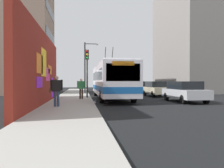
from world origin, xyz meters
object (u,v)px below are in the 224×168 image
at_px(traffic_light, 87,65).
at_px(pedestrian_at_curb, 81,87).
at_px(parked_car_black, 141,87).
at_px(street_lamp, 87,64).
at_px(parked_car_champagne, 157,88).
at_px(parked_car_red, 132,86).
at_px(city_bus, 111,80).
at_px(pedestrian_near_wall, 56,88).
at_px(parked_car_silver, 184,91).

bearing_deg(traffic_light, pedestrian_at_curb, 157.35).
distance_m(pedestrian_at_curb, traffic_light, 2.28).
relative_size(parked_car_black, street_lamp, 0.68).
bearing_deg(parked_car_champagne, parked_car_red, -0.00).
xyz_separation_m(city_bus, pedestrian_near_wall, (-6.89, 4.05, -0.55)).
distance_m(parked_car_red, pedestrian_near_wall, 22.73).
bearing_deg(parked_car_silver, parked_car_black, 0.00).
relative_size(city_bus, parked_car_black, 2.80).
xyz_separation_m(parked_car_champagne, street_lamp, (4.61, 7.25, 2.88)).
relative_size(city_bus, traffic_light, 2.81).
bearing_deg(parked_car_champagne, parked_car_black, 0.00).
distance_m(parked_car_black, street_lamp, 7.91).
distance_m(parked_car_silver, parked_car_champagne, 6.29).
bearing_deg(city_bus, street_lamp, 16.00).
bearing_deg(parked_car_champagne, city_bus, 115.92).
bearing_deg(parked_car_black, traffic_light, 140.14).
bearing_deg(street_lamp, parked_car_black, -79.59).
height_order(city_bus, traffic_light, city_bus).
bearing_deg(parked_car_red, parked_car_black, 180.00).
relative_size(parked_car_black, parked_car_red, 1.01).
xyz_separation_m(parked_car_silver, traffic_light, (3.43, 7.35, 2.15)).
xyz_separation_m(parked_car_red, traffic_light, (-14.21, 7.35, 2.15)).
xyz_separation_m(traffic_light, street_lamp, (7.47, -0.10, 0.73)).
bearing_deg(pedestrian_near_wall, street_lamp, -8.13).
height_order(city_bus, pedestrian_at_curb, city_bus).
distance_m(city_bus, street_lamp, 7.68).
height_order(parked_car_black, pedestrian_at_curb, pedestrian_at_curb).
height_order(parked_car_red, pedestrian_at_curb, pedestrian_at_curb).
xyz_separation_m(parked_car_silver, parked_car_champagne, (6.29, 0.00, -0.00)).
distance_m(parked_car_champagne, traffic_light, 8.18).
bearing_deg(traffic_light, street_lamp, -0.79).
xyz_separation_m(city_bus, parked_car_red, (13.87, -5.20, -0.90)).
xyz_separation_m(pedestrian_near_wall, street_lamp, (14.02, -2.00, 2.54)).
bearing_deg(street_lamp, city_bus, -164.00).
xyz_separation_m(parked_car_red, pedestrian_near_wall, (-20.76, 9.25, 0.35)).
relative_size(pedestrian_near_wall, street_lamp, 0.28).
distance_m(parked_car_champagne, parked_car_black, 5.94).
height_order(parked_car_silver, pedestrian_near_wall, pedestrian_near_wall).
height_order(parked_car_silver, traffic_light, traffic_light).
distance_m(parked_car_silver, parked_car_red, 17.63).
distance_m(city_bus, parked_car_red, 14.84).
bearing_deg(pedestrian_near_wall, parked_car_red, -24.02).
xyz_separation_m(pedestrian_near_wall, traffic_light, (6.55, -1.90, 1.80)).
relative_size(parked_car_black, pedestrian_near_wall, 2.42).
height_order(city_bus, parked_car_champagne, city_bus).
relative_size(parked_car_champagne, pedestrian_at_curb, 2.54).
xyz_separation_m(parked_car_red, pedestrian_at_curb, (-15.44, 7.86, 0.31)).
bearing_deg(parked_car_black, city_bus, 148.45).
bearing_deg(parked_car_silver, parked_car_red, 0.00).
bearing_deg(pedestrian_near_wall, traffic_light, -16.17).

